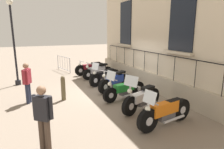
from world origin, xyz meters
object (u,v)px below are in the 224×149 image
motorcycle_maroon (91,68)px  motorcycle_orange (165,112)px  lamppost (13,39)px  motorcycle_green (124,89)px  motorcycle_white (142,99)px  pedestrian_standing (43,115)px  pedestrian_walking (27,81)px  crowd_barrier (64,63)px  motorcycle_black (105,76)px  bollard (63,88)px  motorcycle_blue (115,81)px  motorcycle_silver (98,71)px

motorcycle_maroon → motorcycle_orange: (0.19, 7.70, 0.01)m
lamppost → motorcycle_green: bearing=134.4°
motorcycle_white → pedestrian_standing: bearing=18.6°
motorcycle_maroon → pedestrian_standing: 8.39m
motorcycle_maroon → pedestrian_walking: size_ratio=1.38×
motorcycle_green → crowd_barrier: size_ratio=1.09×
motorcycle_black → bollard: size_ratio=2.03×
motorcycle_green → crowd_barrier: (1.25, -6.82, 0.15)m
pedestrian_standing → pedestrian_walking: size_ratio=1.01×
motorcycle_blue → pedestrian_walking: bearing=2.6°
pedestrian_walking → motorcycle_white: bearing=146.6°
motorcycle_silver → pedestrian_standing: (3.63, 6.34, 0.48)m
motorcycle_black → motorcycle_green: motorcycle_green is taller
motorcycle_blue → pedestrian_standing: 5.22m
pedestrian_standing → motorcycle_white: bearing=-161.4°
motorcycle_maroon → pedestrian_walking: 5.57m
motorcycle_green → crowd_barrier: 6.94m
motorcycle_white → pedestrian_walking: 4.46m
motorcycle_silver → motorcycle_orange: (0.21, 6.49, 0.01)m
motorcycle_maroon → motorcycle_silver: bearing=91.4°
motorcycle_black → crowd_barrier: bearing=-72.5°
motorcycle_green → motorcycle_orange: 2.62m
motorcycle_green → pedestrian_standing: size_ratio=1.33×
motorcycle_white → lamppost: (4.15, -5.55, 1.95)m
motorcycle_white → motorcycle_maroon: bearing=-91.6°
crowd_barrier → motorcycle_orange: bearing=97.6°
motorcycle_orange → bollard: size_ratio=2.11×
motorcycle_maroon → bollard: 4.90m
motorcycle_black → lamppost: lamppost is taller
motorcycle_silver → motorcycle_green: 3.87m
motorcycle_black → motorcycle_green: 2.46m
bollard → pedestrian_walking: 1.40m
pedestrian_walking → motorcycle_orange: bearing=134.6°
motorcycle_maroon → pedestrian_walking: (3.88, 3.96, 0.47)m
lamppost → pedestrian_standing: lamppost is taller
motorcycle_orange → pedestrian_standing: pedestrian_standing is taller
bollard → pedestrian_walking: size_ratio=0.64×
bollard → motorcycle_green: bearing=159.2°
motorcycle_orange → crowd_barrier: bearing=-82.4°
motorcycle_green → motorcycle_white: motorcycle_white is taller
motorcycle_green → motorcycle_orange: bearing=90.2°
motorcycle_silver → motorcycle_white: 5.19m
pedestrian_standing → motorcycle_silver: bearing=-119.8°
motorcycle_black → motorcycle_blue: motorcycle_black is taller
lamppost → crowd_barrier: 4.29m
motorcycle_green → crowd_barrier: motorcycle_green is taller
motorcycle_silver → pedestrian_standing: size_ratio=1.25×
motorcycle_green → motorcycle_orange: motorcycle_green is taller
motorcycle_blue → bollard: 2.57m
crowd_barrier → bollard: (1.11, 5.93, -0.05)m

